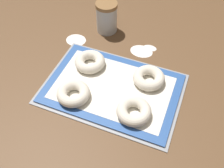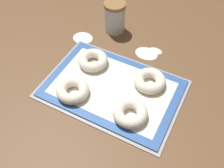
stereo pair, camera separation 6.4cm
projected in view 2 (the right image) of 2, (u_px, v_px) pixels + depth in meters
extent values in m
plane|color=brown|center=(112.00, 90.00, 1.00)|extent=(2.80, 2.80, 0.00)
cube|color=#93969B|center=(112.00, 88.00, 1.00)|extent=(0.52, 0.36, 0.01)
cube|color=#2D569E|center=(112.00, 88.00, 1.00)|extent=(0.50, 0.33, 0.00)
cube|color=silver|center=(112.00, 88.00, 1.00)|extent=(0.44, 0.27, 0.00)
torus|color=silver|center=(73.00, 90.00, 0.96)|extent=(0.12, 0.12, 0.04)
torus|color=silver|center=(130.00, 113.00, 0.90)|extent=(0.12, 0.12, 0.04)
torus|color=silver|center=(93.00, 60.00, 1.06)|extent=(0.12, 0.12, 0.04)
torus|color=silver|center=(150.00, 81.00, 0.99)|extent=(0.12, 0.12, 0.04)
cylinder|color=silver|center=(115.00, 19.00, 1.19)|extent=(0.09, 0.09, 0.13)
cylinder|color=olive|center=(115.00, 5.00, 1.13)|extent=(0.10, 0.10, 0.02)
ellipsoid|color=white|center=(155.00, 51.00, 1.14)|extent=(0.06, 0.04, 0.00)
ellipsoid|color=white|center=(83.00, 38.00, 1.20)|extent=(0.09, 0.08, 0.00)
ellipsoid|color=white|center=(146.00, 53.00, 1.13)|extent=(0.10, 0.08, 0.00)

